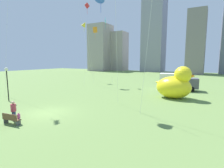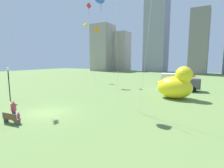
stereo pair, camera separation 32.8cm
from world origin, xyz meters
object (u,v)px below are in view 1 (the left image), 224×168
object	(u,v)px
lamppost	(7,77)
kite_teal	(106,24)
park_bench	(11,119)
kite_yellow	(84,24)
box_truck	(177,82)
person_child	(19,118)
giant_inflatable_duck	(175,85)
person_adult	(14,110)
kite_red	(87,10)
kite_orange	(95,30)

from	to	relation	value
lamppost	kite_teal	xyz separation A→B (m)	(2.32, 19.45, 9.45)
park_bench	kite_yellow	xyz separation A→B (m)	(-13.68, 26.82, 13.16)
park_bench	box_truck	world-z (taller)	box_truck
person_child	giant_inflatable_duck	bearing A→B (deg)	60.72
person_child	kite_yellow	world-z (taller)	kite_yellow
person_adult	kite_teal	distance (m)	26.61
giant_inflatable_duck	kite_red	distance (m)	24.30
kite_yellow	giant_inflatable_duck	bearing A→B (deg)	-23.65
park_bench	giant_inflatable_duck	distance (m)	19.24
giant_inflatable_duck	park_bench	bearing A→B (deg)	-119.72
lamppost	kite_teal	distance (m)	21.75
giant_inflatable_duck	kite_red	xyz separation A→B (m)	(-19.23, 6.12, 13.53)
giant_inflatable_duck	kite_teal	xyz separation A→B (m)	(-15.43, 7.32, 10.66)
lamppost	kite_yellow	size ratio (longest dim) A/B	0.29
park_bench	box_truck	bearing A→B (deg)	69.75
park_bench	person_child	xyz separation A→B (m)	(0.40, 0.41, 0.05)
giant_inflatable_duck	person_adult	bearing A→B (deg)	-122.19
lamppost	box_truck	bearing A→B (deg)	48.29
box_truck	person_child	bearing A→B (deg)	-109.72
person_adult	kite_yellow	bearing A→B (deg)	116.52
giant_inflatable_duck	kite_teal	bearing A→B (deg)	154.60
lamppost	kite_red	world-z (taller)	kite_red
kite_yellow	person_adult	bearing A→B (deg)	-63.48
lamppost	giant_inflatable_duck	bearing A→B (deg)	34.34
person_child	kite_red	distance (m)	28.70
lamppost	park_bench	bearing A→B (deg)	-28.85
kite_yellow	lamppost	bearing A→B (deg)	-76.28
person_child	lamppost	distance (m)	9.90
kite_orange	box_truck	bearing A→B (deg)	6.70
park_bench	kite_yellow	distance (m)	32.86
park_bench	person_adult	world-z (taller)	person_adult
kite_yellow	kite_teal	xyz separation A→B (m)	(7.76, -2.83, -1.14)
kite_red	lamppost	bearing A→B (deg)	-85.37
park_bench	kite_red	distance (m)	28.91
person_adult	kite_orange	world-z (taller)	kite_orange
box_truck	kite_red	xyz separation A→B (m)	(-18.39, -0.73, 13.93)
lamppost	box_truck	world-z (taller)	lamppost
kite_yellow	box_truck	bearing A→B (deg)	-8.40
park_bench	kite_red	size ratio (longest dim) A/B	0.10
kite_yellow	kite_teal	distance (m)	8.34
person_adult	person_child	xyz separation A→B (m)	(0.99, -0.20, -0.42)
person_child	lamppost	bearing A→B (deg)	154.45
person_child	kite_orange	xyz separation A→B (m)	(-7.39, 21.26, 10.48)
park_bench	lamppost	bearing A→B (deg)	151.15
giant_inflatable_duck	kite_orange	world-z (taller)	kite_orange
person_adult	kite_red	distance (m)	27.99
park_bench	giant_inflatable_duck	world-z (taller)	giant_inflatable_duck
kite_yellow	park_bench	bearing A→B (deg)	-62.98
person_child	park_bench	bearing A→B (deg)	-134.11
park_bench	lamppost	size ratio (longest dim) A/B	0.39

